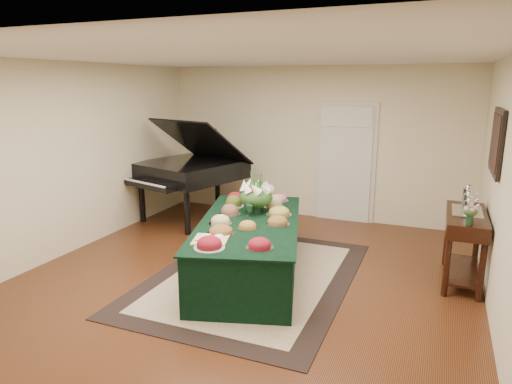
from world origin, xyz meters
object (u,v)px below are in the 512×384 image
at_px(buffet_table, 249,248).
at_px(mahogany_sideboard, 465,229).
at_px(floral_centerpiece, 256,193).
at_px(grand_piano, 190,170).

xyz_separation_m(buffet_table, mahogany_sideboard, (2.50, 0.81, 0.31)).
xyz_separation_m(floral_centerpiece, mahogany_sideboard, (2.57, 0.42, -0.31)).
distance_m(floral_centerpiece, mahogany_sideboard, 2.62).
bearing_deg(mahogany_sideboard, buffet_table, -161.97).
bearing_deg(grand_piano, mahogany_sideboard, -13.15).
xyz_separation_m(floral_centerpiece, grand_piano, (-1.86, 1.46, -0.07)).
bearing_deg(buffet_table, grand_piano, 136.24).
height_order(floral_centerpiece, grand_piano, grand_piano).
relative_size(floral_centerpiece, grand_piano, 0.22).
bearing_deg(grand_piano, floral_centerpiece, -38.05).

